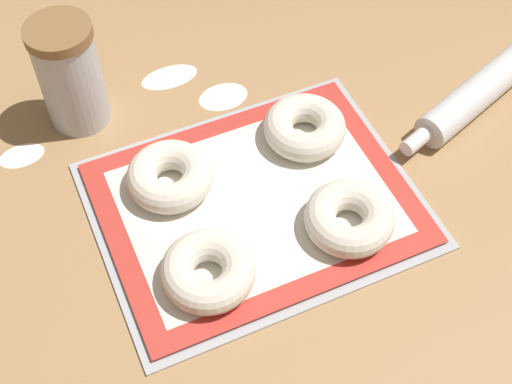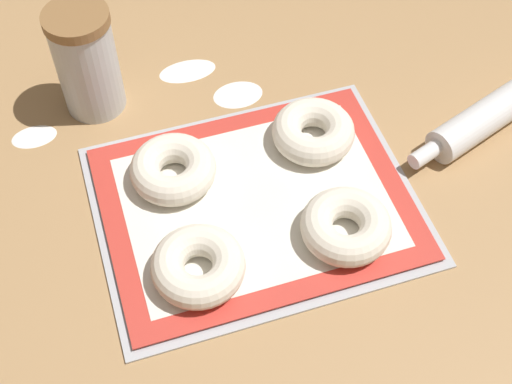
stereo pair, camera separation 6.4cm
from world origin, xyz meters
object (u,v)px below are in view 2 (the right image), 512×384
object	(u,v)px
bagel_back_left	(173,169)
bagel_front_right	(346,226)
bagel_back_right	(313,132)
rolling_pin	(505,105)
bagel_front_left	(198,266)
baking_tray	(256,204)
flour_canister	(87,61)

from	to	relation	value
bagel_back_left	bagel_front_right	bearing A→B (deg)	-40.04
bagel_front_right	bagel_back_right	size ratio (longest dim) A/B	1.00
rolling_pin	bagel_front_left	bearing A→B (deg)	-165.35
bagel_front_right	bagel_back_right	xyz separation A→B (m)	(0.02, 0.17, 0.00)
bagel_front_right	bagel_back_right	distance (m)	0.17
bagel_front_left	rolling_pin	size ratio (longest dim) A/B	0.33
baking_tray	flour_canister	distance (m)	0.34
baking_tray	rolling_pin	bearing A→B (deg)	6.42
bagel_front_right	rolling_pin	size ratio (longest dim) A/B	0.33
bagel_back_right	baking_tray	bearing A→B (deg)	-145.10
bagel_back_right	bagel_front_right	bearing A→B (deg)	-95.82
bagel_front_right	rolling_pin	world-z (taller)	bagel_front_right
bagel_back_left	rolling_pin	xyz separation A→B (m)	(0.52, -0.03, -0.01)
baking_tray	bagel_back_left	world-z (taller)	bagel_back_left
rolling_pin	baking_tray	bearing A→B (deg)	-173.58
baking_tray	bagel_front_right	bearing A→B (deg)	-43.16
baking_tray	flour_canister	bearing A→B (deg)	123.71
bagel_front_left	rolling_pin	xyz separation A→B (m)	(0.53, 0.14, -0.01)
baking_tray	bagel_front_left	distance (m)	0.14
baking_tray	bagel_front_left	size ratio (longest dim) A/B	3.64
bagel_back_left	bagel_front_left	bearing A→B (deg)	-92.50
flour_canister	rolling_pin	xyz separation A→B (m)	(0.60, -0.22, -0.06)
bagel_front_left	rolling_pin	bearing A→B (deg)	14.65
bagel_front_left	bagel_back_left	size ratio (longest dim) A/B	1.00
baking_tray	bagel_front_left	xyz separation A→B (m)	(-0.11, -0.09, 0.03)
bagel_front_right	bagel_back_left	bearing A→B (deg)	139.96
bagel_front_left	bagel_back_right	bearing A→B (deg)	37.50
bagel_back_left	flour_canister	distance (m)	0.22
bagel_front_right	bagel_back_left	distance (m)	0.26
baking_tray	bagel_back_right	world-z (taller)	bagel_back_right
baking_tray	rolling_pin	xyz separation A→B (m)	(0.42, 0.05, 0.02)
bagel_front_right	bagel_back_left	xyz separation A→B (m)	(-0.20, 0.17, 0.00)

